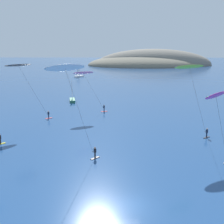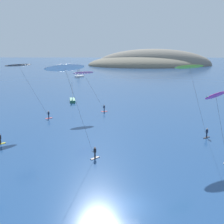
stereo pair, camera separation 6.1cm
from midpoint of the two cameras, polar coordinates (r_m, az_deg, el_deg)
The scene contains 9 objects.
ground_plane at distance 29.70m, azimuth 3.25°, elevation -18.40°, with size 600.00×600.00×0.00m, color navy.
headland_island at distance 212.35m, azimuth 7.79°, elevation 9.40°, with size 91.18×54.62×23.79m.
sailboat_near at distance 79.26m, azimuth -8.10°, elevation 2.62°, with size 2.28×5.97×5.70m.
sailboat_far at distance 137.28m, azimuth -6.63°, elevation 7.36°, with size 4.88×4.90×5.70m.
kitesurfer_lime at distance 45.80m, azimuth 15.68°, elevation 7.78°, with size 7.81×4.70×12.70m.
kitesurfer_white at distance 35.59m, azimuth -9.08°, elevation 7.43°, with size 6.62×4.87×13.44m.
kitesurfer_magenta at distance 35.73m, azimuth 20.54°, elevation 1.99°, with size 6.03×5.90×10.42m.
kitesurfer_black at distance 57.85m, azimuth -18.01°, elevation 8.13°, with size 7.38×7.09×12.03m.
kitesurfer_pink at distance 63.67m, azimuth -5.44°, elevation 7.20°, with size 7.67×4.00×9.83m.
Camera 1 is at (-1.20, -25.11, 15.81)m, focal length 45.00 mm.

